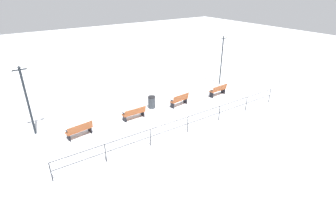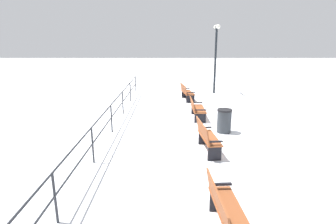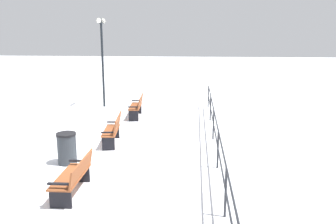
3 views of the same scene
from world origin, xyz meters
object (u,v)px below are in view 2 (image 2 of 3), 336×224
object	(u,v)px
bench_nearest	(226,210)
trash_bin	(224,121)
bench_fourth	(187,92)
lamppost_middle	(216,48)
bench_third	(197,109)
bench_second	(207,137)

from	to	relation	value
bench_nearest	trash_bin	xyz separation A→B (m)	(1.06, 5.45, -0.05)
bench_fourth	lamppost_middle	distance (m)	3.64
bench_third	trash_bin	size ratio (longest dim) A/B	1.76
bench_second	bench_third	xyz separation A→B (m)	(0.06, 3.65, -0.06)
bench_second	trash_bin	size ratio (longest dim) A/B	1.72
bench_second	bench_third	distance (m)	3.65
trash_bin	bench_fourth	bearing A→B (deg)	100.56
bench_nearest	bench_second	size ratio (longest dim) A/B	1.05
trash_bin	bench_nearest	bearing A→B (deg)	-101.05
bench_nearest	trash_bin	world-z (taller)	bench_nearest
bench_third	bench_fourth	world-z (taller)	bench_fourth
bench_second	trash_bin	distance (m)	2.01
bench_second	bench_fourth	bearing A→B (deg)	85.48
bench_nearest	bench_third	distance (m)	7.30
bench_third	lamppost_middle	world-z (taller)	lamppost_middle
bench_nearest	bench_second	bearing A→B (deg)	83.92
bench_second	bench_third	bearing A→B (deg)	83.44
bench_second	bench_fourth	size ratio (longest dim) A/B	0.95
bench_nearest	bench_second	distance (m)	3.65
lamppost_middle	bench_third	bearing A→B (deg)	-106.50
lamppost_middle	bench_second	bearing A→B (deg)	-100.61
bench_fourth	lamppost_middle	size ratio (longest dim) A/B	0.38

